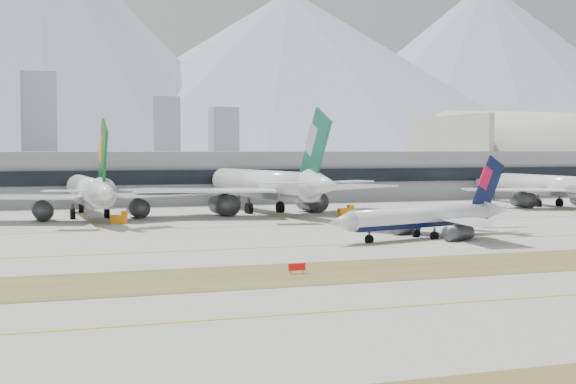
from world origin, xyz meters
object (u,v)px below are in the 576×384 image
object	(u,v)px
taxiing_airliner	(428,218)
terminal	(160,176)
widebody_china_air	(551,187)
hangar	(549,190)
widebody_cathay	(267,186)
widebody_eva	(90,193)

from	to	relation	value
taxiing_airliner	terminal	xyz separation A→B (m)	(-27.45, 115.54, 3.97)
widebody_china_air	terminal	size ratio (longest dim) A/B	0.20
terminal	hangar	distance (m)	156.05
widebody_cathay	hangar	size ratio (longest dim) A/B	0.76
terminal	hangar	bearing A→B (deg)	7.43
widebody_eva	terminal	xyz separation A→B (m)	(25.30, 56.29, 1.64)
widebody_cathay	widebody_china_air	world-z (taller)	widebody_cathay
widebody_cathay	widebody_china_air	distance (m)	80.24
taxiing_airliner	widebody_eva	distance (m)	79.36
taxiing_airliner	widebody_china_air	xyz separation A→B (m)	(69.61, 58.25, 1.89)
widebody_eva	widebody_china_air	world-z (taller)	widebody_eva
taxiing_airliner	widebody_cathay	distance (m)	62.53
terminal	hangar	size ratio (longest dim) A/B	3.08
widebody_cathay	hangar	distance (m)	156.50
widebody_eva	hangar	world-z (taller)	hangar
widebody_eva	taxiing_airliner	bearing A→B (deg)	-140.19
widebody_cathay	widebody_china_air	bearing A→B (deg)	-100.66
widebody_china_air	hangar	distance (m)	96.61
taxiing_airliner	terminal	distance (m)	118.82
terminal	widebody_china_air	bearing A→B (deg)	-30.55
widebody_eva	widebody_cathay	world-z (taller)	widebody_cathay
widebody_eva	terminal	world-z (taller)	widebody_eva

